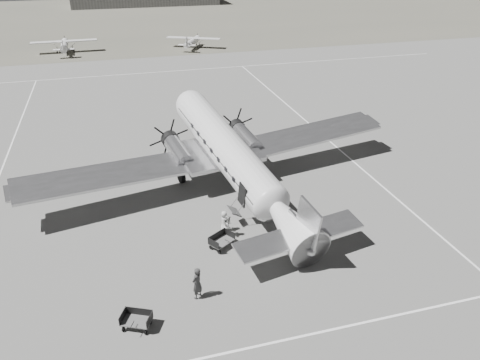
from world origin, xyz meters
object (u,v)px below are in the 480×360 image
object	(u,v)px
ramp_agent	(228,226)
baggage_cart_near	(222,241)
light_plane_right	(193,42)
passenger	(224,221)
ground_crew	(197,283)
dc3_airliner	(233,159)
light_plane_left	(65,46)
baggage_cart_far	(137,321)

from	to	relation	value
ramp_agent	baggage_cart_near	bearing A→B (deg)	-179.51
light_plane_right	passenger	world-z (taller)	light_plane_right
light_plane_right	ramp_agent	xyz separation A→B (m)	(-8.81, -59.69, -0.22)
ground_crew	dc3_airliner	bearing A→B (deg)	-156.68
ground_crew	ramp_agent	bearing A→B (deg)	-162.92
ground_crew	passenger	bearing A→B (deg)	-159.07
light_plane_left	ramp_agent	bearing A→B (deg)	-79.23
ground_crew	light_plane_right	bearing A→B (deg)	-142.65
dc3_airliner	baggage_cart_far	world-z (taller)	dc3_airliner
dc3_airliner	baggage_cart_far	distance (m)	15.09
light_plane_left	ground_crew	xyz separation A→B (m)	(10.03, -67.05, -0.16)
light_plane_left	baggage_cart_near	bearing A→B (deg)	-80.08
dc3_airliner	baggage_cart_far	bearing A→B (deg)	-135.47
baggage_cart_near	baggage_cart_far	world-z (taller)	baggage_cart_near
light_plane_left	ground_crew	size ratio (longest dim) A/B	5.60
light_plane_right	baggage_cart_far	distance (m)	68.15
ramp_agent	passenger	size ratio (longest dim) A/B	1.05
light_plane_right	light_plane_left	bearing A→B (deg)	-158.58
light_plane_left	baggage_cart_far	distance (m)	68.77
baggage_cart_near	passenger	bearing A→B (deg)	38.30
light_plane_right	baggage_cart_near	xyz separation A→B (m)	(-9.54, -60.77, -0.57)
ramp_agent	ground_crew	bearing A→B (deg)	-176.05
baggage_cart_far	baggage_cart_near	bearing A→B (deg)	69.51
baggage_cart_far	passenger	distance (m)	9.83
dc3_airliner	ground_crew	world-z (taller)	dc3_airliner
ramp_agent	dc3_airliner	bearing A→B (deg)	16.74
baggage_cart_near	passenger	xyz separation A→B (m)	(0.62, 1.77, 0.31)
baggage_cart_far	passenger	size ratio (longest dim) A/B	1.02
dc3_airliner	light_plane_left	world-z (taller)	dc3_airliner
passenger	ramp_agent	bearing A→B (deg)	176.11
light_plane_left	baggage_cart_near	world-z (taller)	light_plane_left
light_plane_left	ramp_agent	xyz separation A→B (m)	(13.18, -61.74, -0.34)
baggage_cart_far	passenger	world-z (taller)	passenger
ramp_agent	passenger	distance (m)	0.70
dc3_airliner	ramp_agent	bearing A→B (deg)	-119.08
light_plane_left	light_plane_right	bearing A→B (deg)	-6.62
passenger	baggage_cart_far	bearing A→B (deg)	125.60
light_plane_left	baggage_cart_near	xyz separation A→B (m)	(12.44, -62.82, -0.68)
passenger	light_plane_right	bearing A→B (deg)	-21.86
light_plane_left	passenger	xyz separation A→B (m)	(13.06, -61.05, -0.38)
light_plane_right	ramp_agent	size ratio (longest dim) A/B	6.14
dc3_airliner	light_plane_left	size ratio (longest dim) A/B	2.84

